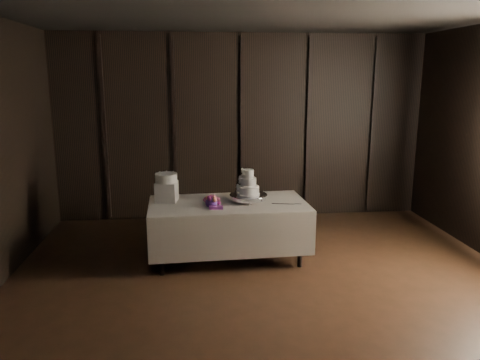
% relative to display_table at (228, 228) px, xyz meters
% --- Properties ---
extents(room, '(6.08, 7.08, 3.08)m').
position_rel_display_table_xyz_m(room, '(0.37, -1.60, 1.08)').
color(room, black).
rests_on(room, ground).
extents(display_table, '(2.03, 1.13, 0.76)m').
position_rel_display_table_xyz_m(display_table, '(0.00, 0.00, 0.00)').
color(display_table, silver).
rests_on(display_table, ground).
extents(cake_stand, '(0.63, 0.63, 0.09)m').
position_rel_display_table_xyz_m(cake_stand, '(0.26, 0.04, 0.39)').
color(cake_stand, silver).
rests_on(cake_stand, display_table).
extents(wedding_cake, '(0.30, 0.27, 0.33)m').
position_rel_display_table_xyz_m(wedding_cake, '(0.24, 0.02, 0.56)').
color(wedding_cake, white).
rests_on(wedding_cake, cake_stand).
extents(bouquet, '(0.28, 0.38, 0.18)m').
position_rel_display_table_xyz_m(bouquet, '(-0.22, -0.15, 0.40)').
color(bouquet, '#C45876').
rests_on(bouquet, display_table).
extents(box_pedestal, '(0.30, 0.30, 0.25)m').
position_rel_display_table_xyz_m(box_pedestal, '(-0.78, 0.15, 0.47)').
color(box_pedestal, white).
rests_on(box_pedestal, display_table).
extents(small_cake, '(0.36, 0.36, 0.11)m').
position_rel_display_table_xyz_m(small_cake, '(-0.78, 0.15, 0.65)').
color(small_cake, white).
rests_on(small_cake, box_pedestal).
extents(cake_knife, '(0.37, 0.11, 0.01)m').
position_rel_display_table_xyz_m(cake_knife, '(0.67, -0.15, 0.35)').
color(cake_knife, silver).
rests_on(cake_knife, display_table).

